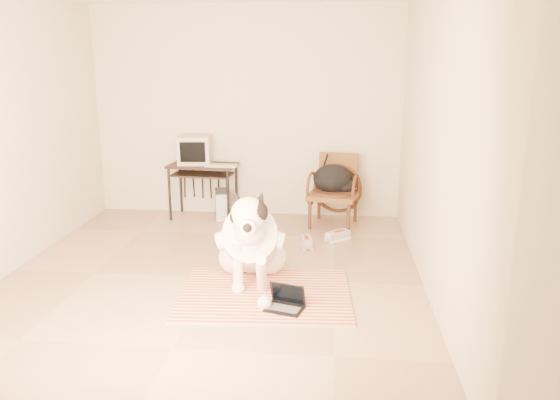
# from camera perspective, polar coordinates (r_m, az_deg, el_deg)

# --- Properties ---
(floor) EXTENTS (4.50, 4.50, 0.00)m
(floor) POSITION_cam_1_polar(r_m,az_deg,el_deg) (5.34, -7.14, -8.03)
(floor) COLOR #A28263
(floor) RESTS_ON ground
(wall_back) EXTENTS (4.50, 0.00, 4.50)m
(wall_back) POSITION_cam_1_polar(r_m,az_deg,el_deg) (7.17, -3.55, 9.09)
(wall_back) COLOR beige
(wall_back) RESTS_ON floor
(wall_front) EXTENTS (4.50, 0.00, 4.50)m
(wall_front) POSITION_cam_1_polar(r_m,az_deg,el_deg) (2.87, -17.75, -0.31)
(wall_front) COLOR beige
(wall_front) RESTS_ON floor
(wall_right) EXTENTS (0.00, 4.50, 4.50)m
(wall_right) POSITION_cam_1_polar(r_m,az_deg,el_deg) (4.92, 15.80, 5.93)
(wall_right) COLOR beige
(wall_right) RESTS_ON floor
(rug) EXTENTS (1.57, 1.24, 0.02)m
(rug) POSITION_cam_1_polar(r_m,az_deg,el_deg) (4.93, -1.56, -9.84)
(rug) COLOR red
(rug) RESTS_ON floor
(dog) EXTENTS (0.66, 1.34, 0.99)m
(dog) POSITION_cam_1_polar(r_m,az_deg,el_deg) (5.08, -3.03, -4.46)
(dog) COLOR white
(dog) RESTS_ON rug
(laptop) EXTENTS (0.35, 0.30, 0.21)m
(laptop) POSITION_cam_1_polar(r_m,az_deg,el_deg) (4.64, 0.61, -10.64)
(laptop) COLOR black
(laptop) RESTS_ON rug
(computer_desk) EXTENTS (0.89, 0.55, 0.71)m
(computer_desk) POSITION_cam_1_polar(r_m,az_deg,el_deg) (7.12, -8.09, 2.90)
(computer_desk) COLOR black
(computer_desk) RESTS_ON floor
(crt_monitor) EXTENTS (0.44, 0.43, 0.36)m
(crt_monitor) POSITION_cam_1_polar(r_m,az_deg,el_deg) (7.15, -8.90, 5.22)
(crt_monitor) COLOR tan
(crt_monitor) RESTS_ON computer_desk
(desk_keyboard) EXTENTS (0.41, 0.18, 0.03)m
(desk_keyboard) POSITION_cam_1_polar(r_m,az_deg,el_deg) (6.93, -6.15, 3.60)
(desk_keyboard) COLOR tan
(desk_keyboard) RESTS_ON computer_desk
(pc_tower) EXTENTS (0.25, 0.42, 0.37)m
(pc_tower) POSITION_cam_1_polar(r_m,az_deg,el_deg) (7.16, -6.09, -0.48)
(pc_tower) COLOR #4A4A4C
(pc_tower) RESTS_ON floor
(rattan_chair) EXTENTS (0.68, 0.67, 0.88)m
(rattan_chair) POSITION_cam_1_polar(r_m,az_deg,el_deg) (6.84, 5.71, 1.04)
(rattan_chair) COLOR brown
(rattan_chair) RESTS_ON floor
(backpack) EXTENTS (0.53, 0.41, 0.36)m
(backpack) POSITION_cam_1_polar(r_m,az_deg,el_deg) (6.81, 5.74, 2.10)
(backpack) COLOR black
(backpack) RESTS_ON rattan_chair
(sneaker_left) EXTENTS (0.15, 0.29, 0.10)m
(sneaker_left) POSITION_cam_1_polar(r_m,az_deg,el_deg) (6.13, 2.80, -4.45)
(sneaker_left) COLOR white
(sneaker_left) RESTS_ON floor
(sneaker_right) EXTENTS (0.31, 0.29, 0.10)m
(sneaker_right) POSITION_cam_1_polar(r_m,az_deg,el_deg) (6.35, 6.06, -3.77)
(sneaker_right) COLOR white
(sneaker_right) RESTS_ON floor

